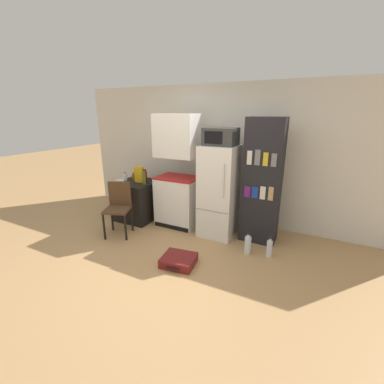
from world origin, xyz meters
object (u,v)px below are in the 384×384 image
refrigerator (219,191)px  water_bottle_middle (269,248)px  side_table (138,200)px  bowl (120,181)px  water_bottle_front (248,244)px  bottle_clear_short (125,177)px  bottle_ketchup_red (146,175)px  cereal_box (139,175)px  bookshelf (262,182)px  suitcase_large_flat (179,260)px  bottle_amber_beer (134,177)px  kitchen_hutch (178,176)px  chair (119,204)px  microwave (221,137)px  bottle_olive_oil (144,178)px

refrigerator → water_bottle_middle: refrigerator is taller
side_table → bowl: bowl is taller
water_bottle_front → water_bottle_middle: 0.31m
bottle_clear_short → bottle_ketchup_red: 0.39m
side_table → cereal_box: bearing=-1.6°
cereal_box → water_bottle_front: bearing=-8.7°
bookshelf → suitcase_large_flat: (-0.81, -1.27, -0.93)m
bottle_ketchup_red → water_bottle_middle: 2.72m
bottle_clear_short → suitcase_large_flat: bottle_clear_short is taller
bottle_ketchup_red → cereal_box: size_ratio=0.71×
bottle_amber_beer → suitcase_large_flat: size_ratio=0.32×
refrigerator → kitchen_hutch: bearing=177.7°
kitchen_hutch → chair: (-0.72, -0.80, -0.40)m
refrigerator → bottle_ketchup_red: refrigerator is taller
microwave → bottle_olive_oil: bearing=-174.0°
bottle_clear_short → water_bottle_middle: bearing=-5.4°
suitcase_large_flat → water_bottle_front: (0.78, 0.74, 0.08)m
bottle_ketchup_red → water_bottle_front: size_ratio=0.63×
suitcase_large_flat → bottle_clear_short: bearing=141.9°
bottle_amber_beer → water_bottle_front: size_ratio=0.48×
kitchen_hutch → suitcase_large_flat: size_ratio=4.07×
bottle_olive_oil → chair: (-0.10, -0.61, -0.33)m
bowl → side_table: bearing=33.5°
refrigerator → cereal_box: 1.62m
kitchen_hutch → bottle_clear_short: kitchen_hutch is taller
bowl → cereal_box: cereal_box is taller
refrigerator → bottle_clear_short: refrigerator is taller
bottle_olive_oil → bowl: size_ratio=1.78×
bottle_clear_short → microwave: bearing=3.2°
refrigerator → water_bottle_middle: bearing=-21.6°
microwave → bowl: 2.16m
bottle_olive_oil → chair: bottle_olive_oil is taller
suitcase_large_flat → chair: bearing=156.4°
suitcase_large_flat → water_bottle_middle: (1.09, 0.79, 0.07)m
water_bottle_front → bottle_olive_oil: bearing=172.6°
bowl → cereal_box: bearing=27.1°
bookshelf → bottle_olive_oil: size_ratio=6.96×
microwave → chair: bearing=-153.7°
bowl → suitcase_large_flat: size_ratio=0.32×
refrigerator → bowl: (-1.94, -0.25, 0.01)m
refrigerator → cereal_box: size_ratio=5.15×
bottle_olive_oil → bottle_amber_beer: bottle_olive_oil is taller
bowl → water_bottle_middle: bowl is taller
bookshelf → bottle_amber_beer: bearing=-176.6°
bottle_ketchup_red → water_bottle_middle: size_ratio=0.66×
bookshelf → cereal_box: 2.30m
chair → water_bottle_middle: 2.56m
bookshelf → bottle_clear_short: 2.63m
side_table → bottle_amber_beer: bearing=160.1°
refrigerator → bookshelf: 0.72m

